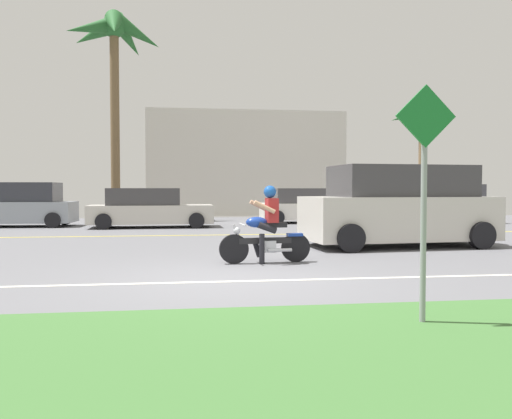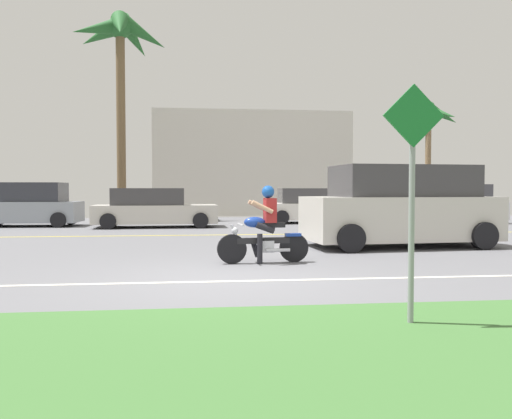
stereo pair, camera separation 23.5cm
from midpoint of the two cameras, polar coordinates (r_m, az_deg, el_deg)
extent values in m
cube|color=slate|center=(11.22, -4.39, -5.04)|extent=(56.00, 30.00, 0.04)
cube|color=#3D6B33|center=(4.29, 1.46, -16.35)|extent=(56.00, 3.80, 0.06)
cube|color=silver|center=(8.06, -3.03, -7.74)|extent=(50.40, 0.12, 0.01)
cube|color=yellow|center=(16.09, -5.42, -2.76)|extent=(50.40, 0.12, 0.01)
cylinder|color=black|center=(9.89, -3.08, -4.29)|extent=(0.56, 0.12, 0.55)
cylinder|color=black|center=(10.15, 3.63, -4.12)|extent=(0.56, 0.12, 0.55)
cylinder|color=#B7BAC1|center=(9.89, -2.56, -2.96)|extent=(0.25, 0.06, 0.48)
cube|color=black|center=(9.99, 0.32, -3.37)|extent=(1.01, 0.17, 0.11)
cube|color=#B7BAC1|center=(10.01, 0.58, -4.00)|extent=(0.31, 0.21, 0.22)
ellipsoid|color=navy|center=(9.93, -0.62, -1.38)|extent=(0.41, 0.22, 0.20)
cube|color=black|center=(10.01, 1.35, -1.67)|extent=(0.46, 0.24, 0.09)
cube|color=navy|center=(10.12, 3.53, -2.73)|extent=(0.31, 0.17, 0.06)
cylinder|color=#B7BAC1|center=(9.88, -2.14, -1.64)|extent=(0.08, 0.57, 0.03)
sphere|color=#B7BAC1|center=(9.87, -2.77, -2.29)|extent=(0.13, 0.13, 0.13)
cylinder|color=#B7BAC1|center=(9.96, 1.91, -4.40)|extent=(0.46, 0.10, 0.06)
cube|color=maroon|center=(9.98, 1.04, -0.09)|extent=(0.22, 0.31, 0.46)
sphere|color=#194C9E|center=(9.96, 0.84, 1.92)|extent=(0.24, 0.24, 0.24)
cylinder|color=black|center=(10.06, 0.31, -1.91)|extent=(0.38, 0.15, 0.23)
cylinder|color=black|center=(9.88, 0.54, -1.98)|extent=(0.38, 0.15, 0.23)
cylinder|color=black|center=(9.86, -0.04, -4.28)|extent=(0.11, 0.11, 0.56)
cylinder|color=black|center=(10.09, -0.54, -4.32)|extent=(0.19, 0.12, 0.31)
cylinder|color=tan|center=(10.12, -0.21, 0.34)|extent=(0.42, 0.11, 0.26)
cylinder|color=tan|center=(9.76, 0.24, 0.27)|extent=(0.42, 0.11, 0.26)
cube|color=beige|center=(13.34, 14.51, -0.87)|extent=(4.65, 2.33, 1.04)
cube|color=#3B3A3D|center=(13.36, 14.89, 2.96)|extent=(3.37, 1.96, 0.75)
cylinder|color=black|center=(15.02, 18.34, -2.01)|extent=(0.65, 0.27, 0.64)
cylinder|color=black|center=(13.67, 6.50, -2.32)|extent=(0.65, 0.27, 0.64)
cylinder|color=black|center=(13.34, 22.69, -2.59)|extent=(0.65, 0.27, 0.64)
cylinder|color=black|center=(11.79, 9.59, -3.05)|extent=(0.65, 0.27, 0.64)
cylinder|color=black|center=(14.55, 22.84, -0.52)|extent=(0.24, 0.59, 0.58)
cube|color=#8C939E|center=(21.58, -24.28, -0.25)|extent=(3.87, 1.83, 0.77)
cube|color=#2D2F36|center=(21.49, -23.74, 1.73)|extent=(2.26, 1.53, 0.71)
cylinder|color=black|center=(22.00, -20.18, -0.83)|extent=(0.57, 0.20, 0.56)
cylinder|color=black|center=(20.38, -21.38, -1.08)|extent=(0.57, 0.20, 0.56)
cube|color=beige|center=(19.68, -11.57, -0.48)|extent=(4.49, 1.82, 0.66)
cube|color=#3B3A3D|center=(19.67, -12.36, 1.37)|extent=(2.62, 1.52, 0.61)
cylinder|color=black|center=(18.98, -16.48, -1.25)|extent=(0.57, 0.20, 0.56)
cylinder|color=black|center=(18.87, -6.80, -1.19)|extent=(0.57, 0.20, 0.56)
cylinder|color=black|center=(20.64, -15.93, -0.97)|extent=(0.57, 0.20, 0.56)
cylinder|color=black|center=(20.54, -7.03, -0.92)|extent=(0.57, 0.20, 0.56)
cube|color=white|center=(22.01, 5.06, -0.17)|extent=(3.71, 1.87, 0.66)
cube|color=#444346|center=(21.95, 4.50, 1.49)|extent=(2.16, 1.58, 0.61)
cylinder|color=black|center=(20.91, 2.00, -0.85)|extent=(0.56, 0.19, 0.56)
cylinder|color=black|center=(21.46, 9.00, -0.79)|extent=(0.56, 0.19, 0.56)
cylinder|color=black|center=(22.68, 1.33, -0.61)|extent=(0.56, 0.19, 0.56)
cylinder|color=black|center=(23.19, 7.82, -0.56)|extent=(0.56, 0.19, 0.56)
cube|color=silver|center=(23.20, 19.16, -0.05)|extent=(4.33, 2.01, 0.75)
cube|color=#414147|center=(23.29, 19.75, 1.72)|extent=(2.53, 1.68, 0.69)
cylinder|color=black|center=(24.70, 21.50, -0.53)|extent=(0.57, 0.20, 0.56)
cylinder|color=black|center=(23.47, 14.81, -0.58)|extent=(0.57, 0.20, 0.56)
cylinder|color=black|center=(23.08, 23.56, -0.74)|extent=(0.57, 0.20, 0.56)
cylinder|color=black|center=(21.76, 16.49, -0.82)|extent=(0.57, 0.20, 0.56)
cylinder|color=brown|center=(24.24, -15.24, 8.89)|extent=(0.39, 0.39, 8.49)
sphere|color=#235B28|center=(25.10, -15.35, 18.56)|extent=(1.02, 1.02, 1.02)
cone|color=#235B28|center=(25.09, -12.97, 18.00)|extent=(2.40, 1.17, 1.75)
cone|color=#235B28|center=(25.80, -13.97, 17.55)|extent=(1.79, 2.36, 1.86)
cone|color=#235B28|center=(25.60, -17.22, 17.64)|extent=(2.42, 1.80, 1.37)
cone|color=#235B28|center=(24.75, -17.62, 18.18)|extent=(2.43, 1.73, 1.36)
cone|color=#235B28|center=(24.09, -15.34, 18.66)|extent=(1.08, 2.38, 1.77)
cylinder|color=brown|center=(26.27, 17.16, 4.56)|extent=(0.27, 0.27, 5.03)
sphere|color=#235B28|center=(26.49, 17.22, 10.00)|extent=(0.70, 0.70, 0.70)
cone|color=#235B28|center=(26.73, 18.58, 9.56)|extent=(1.60, 0.62, 1.16)
cone|color=#235B28|center=(27.13, 17.39, 9.46)|extent=(1.29, 1.62, 1.17)
cone|color=#235B28|center=(27.02, 16.37, 9.50)|extent=(0.81, 1.55, 1.40)
cone|color=#235B28|center=(26.43, 15.74, 9.67)|extent=(1.67, 1.06, 0.90)
cone|color=#235B28|center=(25.90, 16.44, 9.82)|extent=(1.60, 1.33, 1.19)
cone|color=#235B28|center=(25.85, 17.77, 9.82)|extent=(0.64, 1.60, 1.23)
cone|color=#235B28|center=(26.11, 18.47, 9.73)|extent=(1.29, 1.64, 0.98)
cylinder|color=gray|center=(5.52, 16.44, -2.62)|extent=(0.06, 0.06, 1.88)
cube|color=#19722D|center=(5.53, 16.66, 9.62)|extent=(0.62, 0.03, 0.62)
cube|color=beige|center=(29.32, -1.52, 4.86)|extent=(10.43, 4.00, 5.50)
camera|label=1|loc=(0.12, -90.57, -0.02)|focal=37.08mm
camera|label=2|loc=(0.12, 89.43, 0.02)|focal=37.08mm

